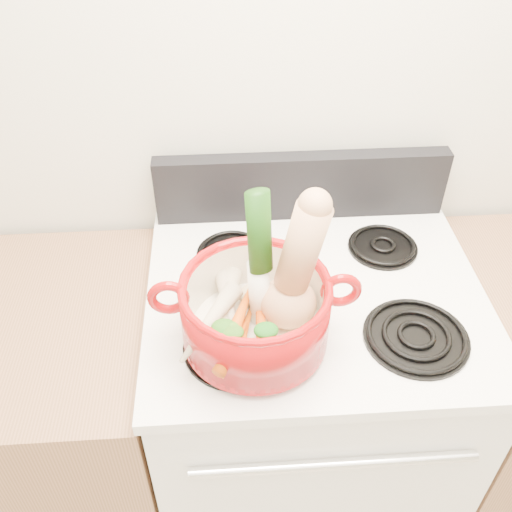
{
  "coord_description": "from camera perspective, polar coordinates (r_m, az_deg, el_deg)",
  "views": [
    {
      "loc": [
        -0.2,
        0.46,
        1.87
      ],
      "look_at": [
        -0.15,
        1.23,
        1.21
      ],
      "focal_mm": 40.0,
      "sensor_mm": 36.0,
      "label": 1
    }
  ],
  "objects": [
    {
      "name": "wall_back",
      "position": [
        1.42,
        4.85,
        16.88
      ],
      "size": [
        3.5,
        0.02,
        2.6
      ],
      "primitive_type": "cube",
      "color": "silver",
      "rests_on": "floor"
    },
    {
      "name": "stove_body",
      "position": [
        1.71,
        4.83,
        -15.35
      ],
      "size": [
        0.76,
        0.65,
        0.92
      ],
      "primitive_type": "cube",
      "color": "white",
      "rests_on": "floor"
    },
    {
      "name": "cooktop",
      "position": [
        1.34,
        5.95,
        -3.9
      ],
      "size": [
        0.78,
        0.67,
        0.03
      ],
      "primitive_type": "cube",
      "color": "white",
      "rests_on": "stove_body"
    },
    {
      "name": "control_backsplash",
      "position": [
        1.5,
        4.55,
        7.01
      ],
      "size": [
        0.76,
        0.05,
        0.18
      ],
      "primitive_type": "cube",
      "color": "black",
      "rests_on": "cooktop"
    },
    {
      "name": "oven_handle",
      "position": [
        1.26,
        7.83,
        -19.94
      ],
      "size": [
        0.6,
        0.02,
        0.02
      ],
      "primitive_type": "cylinder",
      "rotation": [
        0.0,
        1.57,
        0.0
      ],
      "color": "silver",
      "rests_on": "stove_body"
    },
    {
      "name": "burner_front_left",
      "position": [
        1.2,
        -1.95,
        -8.89
      ],
      "size": [
        0.22,
        0.22,
        0.02
      ],
      "primitive_type": "cylinder",
      "color": "black",
      "rests_on": "cooktop"
    },
    {
      "name": "burner_front_right",
      "position": [
        1.26,
        15.74,
        -7.69
      ],
      "size": [
        0.22,
        0.22,
        0.02
      ],
      "primitive_type": "cylinder",
      "color": "black",
      "rests_on": "cooktop"
    },
    {
      "name": "burner_back_left",
      "position": [
        1.41,
        -2.45,
        0.4
      ],
      "size": [
        0.17,
        0.17,
        0.02
      ],
      "primitive_type": "cylinder",
      "color": "black",
      "rests_on": "cooktop"
    },
    {
      "name": "burner_back_right",
      "position": [
        1.46,
        12.57,
        1.03
      ],
      "size": [
        0.17,
        0.17,
        0.02
      ],
      "primitive_type": "cylinder",
      "color": "black",
      "rests_on": "cooktop"
    },
    {
      "name": "dutch_oven",
      "position": [
        1.15,
        -0.07,
        -5.6
      ],
      "size": [
        0.3,
        0.3,
        0.15
      ],
      "primitive_type": "cylinder",
      "rotation": [
        0.0,
        0.0,
        -0.01
      ],
      "color": "#990A0C",
      "rests_on": "burner_front_left"
    },
    {
      "name": "pot_handle_left",
      "position": [
        1.12,
        -8.76,
        -4.13
      ],
      "size": [
        0.08,
        0.02,
        0.08
      ],
      "primitive_type": "torus",
      "rotation": [
        1.57,
        0.0,
        -0.01
      ],
      "color": "#990A0C",
      "rests_on": "dutch_oven"
    },
    {
      "name": "pot_handle_right",
      "position": [
        1.13,
        8.51,
        -3.4
      ],
      "size": [
        0.08,
        0.02,
        0.08
      ],
      "primitive_type": "torus",
      "rotation": [
        1.57,
        0.0,
        -0.01
      ],
      "color": "#990A0C",
      "rests_on": "dutch_oven"
    },
    {
      "name": "squash",
      "position": [
        1.09,
        3.41,
        -1.16
      ],
      "size": [
        0.19,
        0.15,
        0.31
      ],
      "primitive_type": null,
      "rotation": [
        0.0,
        0.18,
        -0.2
      ],
      "color": "tan",
      "rests_on": "dutch_oven"
    },
    {
      "name": "leek",
      "position": [
        1.09,
        0.36,
        -0.41
      ],
      "size": [
        0.07,
        0.1,
        0.32
      ],
      "primitive_type": "cylinder",
      "rotation": [
        -0.12,
        0.0,
        0.33
      ],
      "color": "white",
      "rests_on": "dutch_oven"
    },
    {
      "name": "ginger",
      "position": [
        1.21,
        -0.05,
        -3.87
      ],
      "size": [
        0.08,
        0.07,
        0.04
      ],
      "primitive_type": "ellipsoid",
      "rotation": [
        0.0,
        0.0,
        0.17
      ],
      "color": "tan",
      "rests_on": "dutch_oven"
    },
    {
      "name": "parsnip_0",
      "position": [
        1.18,
        -3.12,
        -5.36
      ],
      "size": [
        0.07,
        0.24,
        0.07
      ],
      "primitive_type": "cone",
      "rotation": [
        1.66,
        0.0,
        -0.12
      ],
      "color": "beige",
      "rests_on": "dutch_oven"
    },
    {
      "name": "parsnip_1",
      "position": [
        1.17,
        -3.23,
        -5.3
      ],
      "size": [
        0.09,
        0.21,
        0.06
      ],
      "primitive_type": "cone",
      "rotation": [
        1.66,
        0.0,
        -0.23
      ],
      "color": "beige",
      "rests_on": "dutch_oven"
    },
    {
      "name": "parsnip_2",
      "position": [
        1.18,
        -2.74,
        -4.74
      ],
      "size": [
        0.07,
        0.19,
        0.06
      ],
      "primitive_type": "cone",
      "rotation": [
        1.66,
        0.0,
        0.13
      ],
      "color": "beige",
      "rests_on": "dutch_oven"
    },
    {
      "name": "parsnip_3",
      "position": [
        1.13,
        -4.75,
        -6.6
      ],
      "size": [
        0.15,
        0.19,
        0.06
      ],
      "primitive_type": "cone",
      "rotation": [
        1.66,
        0.0,
        -0.58
      ],
      "color": "beige",
      "rests_on": "dutch_oven"
    },
    {
      "name": "carrot_0",
      "position": [
        1.13,
        -1.56,
        -8.68
      ],
      "size": [
        0.08,
        0.17,
        0.05
      ],
      "primitive_type": "cone",
      "rotation": [
        1.66,
        0.0,
        -0.3
      ],
      "color": "#CD460A",
      "rests_on": "dutch_oven"
    },
    {
      "name": "carrot_1",
      "position": [
        1.14,
        -1.9,
        -7.85
      ],
      "size": [
        0.06,
        0.14,
        0.04
      ],
      "primitive_type": "cone",
      "rotation": [
        1.66,
        0.0,
        -0.23
      ],
      "color": "#DE400B",
      "rests_on": "dutch_oven"
    },
    {
      "name": "carrot_2",
      "position": [
        1.14,
        0.52,
        -6.96
      ],
      "size": [
        0.04,
        0.19,
        0.05
      ],
      "primitive_type": "cone",
      "rotation": [
        1.66,
        0.0,
        0.01
      ],
      "color": "#C15109",
      "rests_on": "dutch_oven"
    },
    {
      "name": "carrot_3",
      "position": [
        1.1,
        -2.32,
        -9.16
      ],
      "size": [
        0.08,
        0.13,
        0.04
      ],
      "primitive_type": "cone",
      "rotation": [
        1.66,
        0.0,
        -0.46
      ],
      "color": "#C9580A",
      "rests_on": "dutch_oven"
    },
    {
      "name": "carrot_4",
      "position": [
        1.13,
        -1.74,
        -6.39
      ],
      "size": [
        0.09,
        0.18,
        0.05
      ],
      "primitive_type": "cone",
      "rotation": [
        1.66,
        0.0,
        -0.34
      ],
      "color": "#C64B09",
      "rests_on": "dutch_oven"
    }
  ]
}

